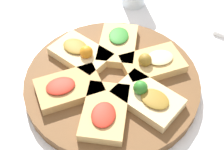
{
  "coord_description": "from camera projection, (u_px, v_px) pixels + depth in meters",
  "views": [
    {
      "loc": [
        -0.28,
        0.31,
        0.51
      ],
      "look_at": [
        0.0,
        0.0,
        0.03
      ],
      "focal_mm": 50.0,
      "sensor_mm": 36.0,
      "label": 1
    }
  ],
  "objects": [
    {
      "name": "focaccia_slice_3",
      "position": [
        152.0,
        63.0,
        0.65
      ],
      "size": [
        0.13,
        0.15,
        0.04
      ],
      "color": "tan",
      "rests_on": "serving_board"
    },
    {
      "name": "focaccia_slice_0",
      "position": [
        68.0,
        88.0,
        0.61
      ],
      "size": [
        0.13,
        0.15,
        0.03
      ],
      "color": "tan",
      "rests_on": "serving_board"
    },
    {
      "name": "focaccia_slice_4",
      "position": [
        118.0,
        44.0,
        0.69
      ],
      "size": [
        0.13,
        0.15,
        0.03
      ],
      "color": "#DBB775",
      "rests_on": "serving_board"
    },
    {
      "name": "serving_board",
      "position": [
        112.0,
        82.0,
        0.65
      ],
      "size": [
        0.36,
        0.36,
        0.02
      ],
      "primitive_type": "cylinder",
      "color": "brown",
      "rests_on": "ground_plane"
    },
    {
      "name": "ground_plane",
      "position": [
        112.0,
        86.0,
        0.65
      ],
      "size": [
        3.0,
        3.0,
        0.0
      ],
      "primitive_type": "plane",
      "color": "white"
    },
    {
      "name": "focaccia_slice_1",
      "position": [
        105.0,
        112.0,
        0.57
      ],
      "size": [
        0.13,
        0.15,
        0.03
      ],
      "color": "tan",
      "rests_on": "serving_board"
    },
    {
      "name": "focaccia_slice_2",
      "position": [
        148.0,
        97.0,
        0.59
      ],
      "size": [
        0.13,
        0.08,
        0.04
      ],
      "color": "#E5C689",
      "rests_on": "serving_board"
    },
    {
      "name": "focaccia_slice_5",
      "position": [
        80.0,
        54.0,
        0.66
      ],
      "size": [
        0.13,
        0.08,
        0.04
      ],
      "color": "#E5C689",
      "rests_on": "serving_board"
    }
  ]
}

